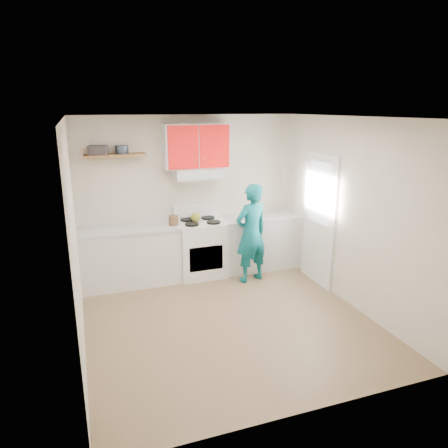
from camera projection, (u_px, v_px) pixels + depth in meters
name	position (u px, v px, depth m)	size (l,w,h in m)	color
floor	(227.00, 319.00, 5.55)	(3.80, 3.80, 0.00)	brown
ceiling	(228.00, 117.00, 4.84)	(3.60, 3.80, 0.04)	white
back_wall	(189.00, 195.00, 6.92)	(3.60, 0.04, 2.60)	beige
front_wall	(305.00, 283.00, 3.47)	(3.60, 0.04, 2.60)	beige
left_wall	(75.00, 239.00, 4.62)	(0.04, 3.80, 2.60)	beige
right_wall	(350.00, 213.00, 5.77)	(0.04, 3.80, 2.60)	beige
door	(319.00, 220.00, 6.47)	(0.05, 0.85, 2.05)	white
door_glass	(320.00, 193.00, 6.35)	(0.01, 0.55, 0.95)	white
counter_left	(130.00, 257.00, 6.54)	(1.52, 0.60, 0.90)	silver
counter_right	(258.00, 242.00, 7.24)	(1.32, 0.60, 0.90)	silver
stove	(201.00, 249.00, 6.88)	(0.76, 0.65, 0.92)	white
range_hood	(198.00, 173.00, 6.64)	(0.76, 0.44, 0.15)	silver
upper_cabinets	(196.00, 146.00, 6.58)	(1.02, 0.33, 0.70)	red
shelf	(115.00, 155.00, 6.22)	(0.90, 0.30, 0.04)	brown
books	(98.00, 150.00, 6.09)	(0.26, 0.19, 0.14)	#3B3437
tin	(122.00, 149.00, 6.27)	(0.20, 0.20, 0.12)	#333D4C
kettle	(196.00, 217.00, 6.77)	(0.17, 0.17, 0.14)	olive
crock	(173.00, 221.00, 6.54)	(0.15, 0.15, 0.18)	#503923
cutting_board	(246.00, 220.00, 6.92)	(0.32, 0.23, 0.02)	olive
silicone_mat	(272.00, 217.00, 7.10)	(0.31, 0.26, 0.01)	red
person	(251.00, 233.00, 6.57)	(0.58, 0.38, 1.59)	#0B6069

